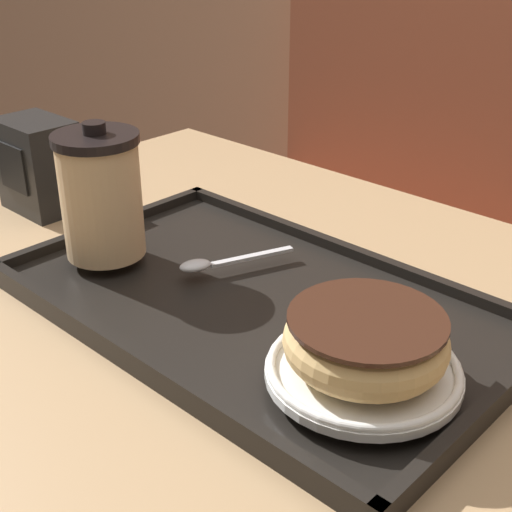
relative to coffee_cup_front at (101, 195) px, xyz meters
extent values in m
cube|color=brown|center=(0.02, 0.90, -0.61)|extent=(1.30, 0.44, 0.45)
cube|color=tan|center=(0.17, 0.06, -0.11)|extent=(1.05, 0.75, 0.03)
cube|color=black|center=(0.18, 0.05, -0.09)|extent=(0.52, 0.31, 0.01)
cube|color=black|center=(0.18, -0.10, -0.08)|extent=(0.52, 0.01, 0.01)
cube|color=black|center=(0.18, 0.20, -0.08)|extent=(0.52, 0.01, 0.01)
cube|color=black|center=(-0.07, 0.05, -0.08)|extent=(0.01, 0.31, 0.01)
cube|color=black|center=(0.44, 0.05, -0.08)|extent=(0.01, 0.31, 0.01)
cylinder|color=#E0B784|center=(0.00, 0.00, -0.01)|extent=(0.09, 0.09, 0.13)
cylinder|color=black|center=(0.00, 0.00, 0.06)|extent=(0.09, 0.09, 0.01)
cylinder|color=black|center=(0.00, 0.00, 0.07)|extent=(0.02, 0.02, 0.01)
cylinder|color=white|center=(0.35, 0.01, -0.07)|extent=(0.16, 0.16, 0.01)
torus|color=white|center=(0.35, 0.01, -0.06)|extent=(0.16, 0.16, 0.01)
torus|color=#DBB270|center=(0.35, 0.01, -0.04)|extent=(0.14, 0.14, 0.04)
cylinder|color=#381E14|center=(0.35, 0.01, -0.01)|extent=(0.13, 0.13, 0.00)
ellipsoid|color=silver|center=(0.10, 0.04, -0.06)|extent=(0.03, 0.04, 0.01)
cube|color=silver|center=(0.13, 0.10, -0.07)|extent=(0.04, 0.09, 0.00)
cube|color=black|center=(-0.22, 0.05, -0.03)|extent=(0.10, 0.07, 0.12)
cube|color=black|center=(-0.22, 0.01, -0.03)|extent=(0.06, 0.00, 0.06)
camera|label=1|loc=(0.61, -0.41, 0.29)|focal=50.00mm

